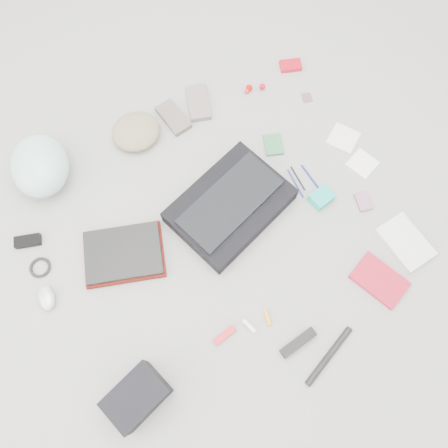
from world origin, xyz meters
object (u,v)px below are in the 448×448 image
camera_bag (137,397)px  accordion_wallet (321,198)px  messenger_bag (230,206)px  bike_helmet (40,166)px  laptop (123,253)px  book_red (379,280)px

camera_bag → accordion_wallet: camera_bag is taller
messenger_bag → accordion_wallet: messenger_bag is taller
bike_helmet → camera_bag: bearing=-75.7°
accordion_wallet → bike_helmet: bearing=136.6°
messenger_bag → accordion_wallet: 0.39m
messenger_bag → laptop: size_ratio=1.56×
messenger_bag → camera_bag: (-0.64, -0.50, 0.03)m
laptop → bike_helmet: 0.52m
bike_helmet → camera_bag: bike_helmet is taller
messenger_bag → bike_helmet: 0.81m
bike_helmet → camera_bag: (-0.01, -1.01, -0.02)m
laptop → book_red: size_ratio=1.48×
messenger_bag → accordion_wallet: bearing=-39.3°
camera_bag → messenger_bag: bearing=21.0°
book_red → messenger_bag: bearing=103.0°
messenger_bag → laptop: bearing=159.4°
laptop → bike_helmet: size_ratio=1.02×
messenger_bag → bike_helmet: bike_helmet is taller
camera_bag → book_red: bearing=-19.9°
bike_helmet → book_red: bearing=-31.7°
laptop → accordion_wallet: (0.83, -0.16, -0.01)m
bike_helmet → camera_bag: size_ratio=1.44×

